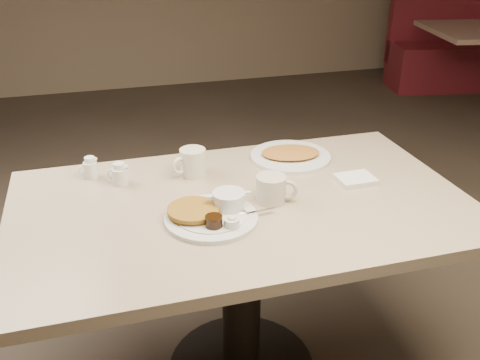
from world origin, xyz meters
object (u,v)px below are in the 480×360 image
object	(u,v)px
coffee_mug_far	(192,162)
creamer_right	(120,175)
main_plate	(212,212)
creamer_left	(90,168)
booth_back_right	(459,48)
diner_table	(242,245)
hash_plate	(290,155)
coffee_mug_near	(272,189)

from	to	relation	value
coffee_mug_far	creamer_right	size ratio (longest dim) A/B	1.79
main_plate	creamer_left	xyz separation A→B (m)	(-0.35, 0.40, 0.01)
booth_back_right	diner_table	bearing A→B (deg)	-135.63
main_plate	hash_plate	xyz separation A→B (m)	(0.40, 0.37, -0.01)
coffee_mug_far	hash_plate	xyz separation A→B (m)	(0.39, 0.04, -0.04)
diner_table	coffee_mug_far	size ratio (longest dim) A/B	10.48
booth_back_right	hash_plate	bearing A→B (deg)	-135.76
hash_plate	diner_table	bearing A→B (deg)	-134.37
coffee_mug_near	hash_plate	world-z (taller)	coffee_mug_near
coffee_mug_near	creamer_left	size ratio (longest dim) A/B	1.88
diner_table	booth_back_right	size ratio (longest dim) A/B	0.86
diner_table	main_plate	xyz separation A→B (m)	(-0.12, -0.08, 0.19)
diner_table	coffee_mug_far	distance (m)	0.35
main_plate	diner_table	bearing A→B (deg)	34.40
main_plate	booth_back_right	world-z (taller)	booth_back_right
coffee_mug_near	coffee_mug_far	distance (m)	0.34
hash_plate	main_plate	bearing A→B (deg)	-137.32
diner_table	creamer_left	distance (m)	0.61
coffee_mug_far	coffee_mug_near	bearing A→B (deg)	-51.59
main_plate	hash_plate	world-z (taller)	main_plate
coffee_mug_far	creamer_right	world-z (taller)	coffee_mug_far
creamer_right	booth_back_right	world-z (taller)	booth_back_right
diner_table	coffee_mug_far	world-z (taller)	coffee_mug_far
booth_back_right	coffee_mug_far	bearing A→B (deg)	-139.02
coffee_mug_near	hash_plate	bearing A→B (deg)	59.44
main_plate	coffee_mug_near	size ratio (longest dim) A/B	2.38
main_plate	booth_back_right	distance (m)	4.56
diner_table	creamer_left	xyz separation A→B (m)	(-0.47, 0.32, 0.21)
main_plate	coffee_mug_near	distance (m)	0.22
coffee_mug_far	creamer_right	bearing A→B (deg)	-179.31
diner_table	main_plate	distance (m)	0.24
creamer_right	hash_plate	xyz separation A→B (m)	(0.65, 0.04, -0.02)
diner_table	main_plate	world-z (taller)	main_plate
coffee_mug_near	main_plate	bearing A→B (deg)	-165.15
creamer_left	diner_table	bearing A→B (deg)	-34.51
creamer_right	booth_back_right	size ratio (longest dim) A/B	0.05
coffee_mug_near	creamer_right	distance (m)	0.54
diner_table	booth_back_right	world-z (taller)	booth_back_right
coffee_mug_far	creamer_left	distance (m)	0.36
booth_back_right	creamer_right	bearing A→B (deg)	-141.13
hash_plate	coffee_mug_far	bearing A→B (deg)	-173.97
coffee_mug_near	booth_back_right	world-z (taller)	booth_back_right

